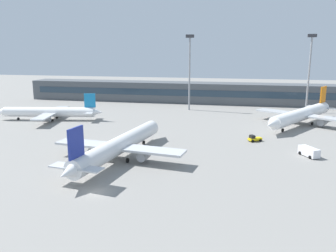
# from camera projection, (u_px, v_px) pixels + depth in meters

# --- Properties ---
(ground_plane) EXTENTS (400.00, 400.00, 0.00)m
(ground_plane) POSITION_uv_depth(u_px,v_px,m) (153.00, 136.00, 97.07)
(ground_plane) COLOR gray
(terminal_building) EXTENTS (148.42, 12.13, 9.00)m
(terminal_building) POSITION_uv_depth(u_px,v_px,m) (188.00, 92.00, 157.52)
(terminal_building) COLOR #4C5156
(terminal_building) RESTS_ON ground_plane
(airplane_near) EXTENTS (30.13, 42.87, 10.61)m
(airplane_near) POSITION_uv_depth(u_px,v_px,m) (121.00, 144.00, 76.37)
(airplane_near) COLOR silver
(airplane_near) RESTS_ON ground_plane
(airplane_mid) EXTENTS (37.00, 26.08, 9.18)m
(airplane_mid) POSITION_uv_depth(u_px,v_px,m) (48.00, 112.00, 117.88)
(airplane_mid) COLOR white
(airplane_mid) RESTS_ON ground_plane
(airplane_far) EXTENTS (28.94, 39.64, 11.05)m
(airplane_far) POSITION_uv_depth(u_px,v_px,m) (301.00, 115.00, 109.96)
(airplane_far) COLOR white
(airplane_far) RESTS_ON ground_plane
(baggage_tug_yellow) EXTENTS (3.84, 3.21, 1.75)m
(baggage_tug_yellow) POSITION_uv_depth(u_px,v_px,m) (254.00, 138.00, 91.00)
(baggage_tug_yellow) COLOR yellow
(baggage_tug_yellow) RESTS_ON ground_plane
(service_van_white) EXTENTS (4.30, 5.51, 2.08)m
(service_van_white) POSITION_uv_depth(u_px,v_px,m) (309.00, 152.00, 78.25)
(service_van_white) COLOR white
(service_van_white) RESTS_ON ground_plane
(floodlight_tower_west) EXTENTS (3.20, 0.80, 29.20)m
(floodlight_tower_west) POSITION_uv_depth(u_px,v_px,m) (309.00, 68.00, 130.10)
(floodlight_tower_west) COLOR gray
(floodlight_tower_west) RESTS_ON ground_plane
(floodlight_tower_east) EXTENTS (3.20, 0.80, 29.18)m
(floodlight_tower_east) POSITION_uv_depth(u_px,v_px,m) (190.00, 68.00, 135.04)
(floodlight_tower_east) COLOR gray
(floodlight_tower_east) RESTS_ON ground_plane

